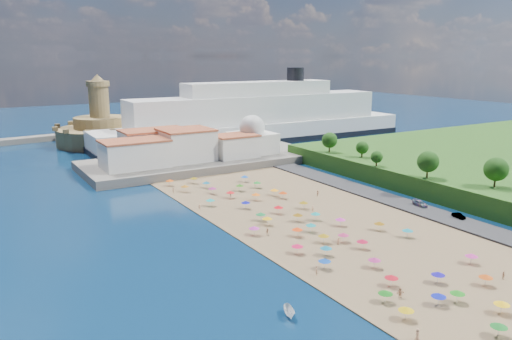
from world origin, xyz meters
TOP-DOWN VIEW (x-y plane):
  - ground at (0.00, 0.00)m, footprint 700.00×700.00m
  - terrace at (10.00, 73.00)m, footprint 90.00×36.00m
  - jetty at (-12.00, 108.00)m, footprint 18.00×70.00m
  - waterfront_buildings at (-3.05, 73.64)m, footprint 57.00×29.00m
  - domed_building at (30.00, 71.00)m, footprint 16.00×16.00m
  - fortress at (-12.00, 138.00)m, footprint 40.00×40.00m
  - cruise_ship at (55.96, 108.38)m, footprint 160.40×26.49m
  - beach_parasols at (-1.15, -11.13)m, footprint 31.42×116.89m
  - beachgoers at (-2.20, -4.55)m, footprint 36.56×93.92m
  - parked_cars at (36.00, -22.25)m, footprint 2.53×41.12m
  - hillside_trees at (47.77, -8.68)m, footprint 14.22×109.04m

SIDE VIEW (x-z plane):
  - ground at x=0.00m, z-range 0.00..0.00m
  - beachgoers at x=-2.20m, z-range 0.18..2.04m
  - jetty at x=-12.00m, z-range 0.00..2.40m
  - parked_cars at x=36.00m, z-range 0.68..2.08m
  - terrace at x=10.00m, z-range 0.00..3.00m
  - beach_parasols at x=-1.15m, z-range 1.05..3.25m
  - fortress at x=-12.00m, z-range -9.52..22.88m
  - waterfront_buildings at x=-3.05m, z-range 2.38..13.38m
  - domed_building at x=30.00m, z-range 1.47..16.47m
  - hillside_trees at x=47.77m, z-range 6.23..14.40m
  - cruise_ship at x=55.96m, z-range -7.13..27.85m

